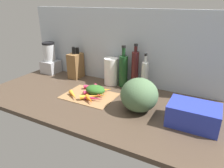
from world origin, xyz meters
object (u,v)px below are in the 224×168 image
at_px(knife_block, 76,65).
at_px(bottle_1, 135,69).
at_px(dish_rack, 193,115).
at_px(carrot_12, 90,96).
at_px(carrot_11, 96,91).
at_px(carrot_8, 105,90).
at_px(cutting_board, 89,96).
at_px(winter_squash, 139,95).
at_px(paper_towel_roll, 111,71).
at_px(carrot_10, 92,87).
at_px(blender_appliance, 50,60).
at_px(carrot_1, 97,89).
at_px(carrot_9, 89,99).
at_px(carrot_4, 99,93).
at_px(carrot_7, 99,94).
at_px(bottle_0, 123,70).
at_px(carrot_3, 73,95).
at_px(bottle_2, 145,76).
at_px(carrot_5, 100,88).
at_px(carrot_6, 94,98).
at_px(carrot_2, 92,91).
at_px(carrot_0, 96,94).

distance_m(knife_block, bottle_1, 0.55).
bearing_deg(dish_rack, carrot_12, -179.22).
bearing_deg(carrot_11, carrot_8, 42.50).
relative_size(cutting_board, carrot_12, 2.62).
bearing_deg(knife_block, winter_squash, -22.65).
relative_size(carrot_12, paper_towel_roll, 0.65).
height_order(carrot_10, blender_appliance, blender_appliance).
height_order(carrot_1, carrot_9, carrot_9).
relative_size(carrot_4, knife_block, 0.41).
xyz_separation_m(carrot_7, knife_block, (-0.39, 0.26, 0.09)).
xyz_separation_m(bottle_0, bottle_1, (0.09, 0.02, 0.02)).
bearing_deg(carrot_3, cutting_board, 43.67).
bearing_deg(bottle_0, bottle_2, -0.61).
distance_m(carrot_1, knife_block, 0.39).
relative_size(carrot_4, bottle_1, 0.32).
height_order(carrot_9, carrot_11, same).
relative_size(carrot_8, carrot_10, 0.87).
bearing_deg(carrot_5, carrot_1, -105.69).
bearing_deg(carrot_6, carrot_8, 90.78).
relative_size(carrot_9, winter_squash, 0.43).
bearing_deg(carrot_4, carrot_1, 134.27).
xyz_separation_m(carrot_11, carrot_12, (0.02, -0.11, -0.00)).
height_order(cutting_board, bottle_2, bottle_2).
distance_m(cutting_board, carrot_11, 0.07).
bearing_deg(dish_rack, carrot_2, 174.16).
relative_size(carrot_11, bottle_2, 0.38).
bearing_deg(winter_squash, carrot_0, 173.56).
bearing_deg(paper_towel_roll, carrot_9, -86.49).
xyz_separation_m(carrot_5, blender_appliance, (-0.64, 0.15, 0.10)).
distance_m(carrot_3, carrot_8, 0.24).
bearing_deg(carrot_3, carrot_9, -2.90).
xyz_separation_m(carrot_6, blender_appliance, (-0.70, 0.33, 0.10)).
height_order(carrot_7, carrot_9, carrot_9).
xyz_separation_m(carrot_4, carrot_5, (-0.04, 0.08, 0.00)).
height_order(carrot_0, carrot_3, carrot_0).
bearing_deg(bottle_0, paper_towel_roll, -176.24).
relative_size(carrot_3, blender_appliance, 0.45).
relative_size(winter_squash, bottle_1, 0.67).
distance_m(carrot_4, carrot_8, 0.06).
bearing_deg(carrot_10, carrot_7, -38.60).
height_order(carrot_10, bottle_2, bottle_2).
relative_size(carrot_0, carrot_5, 1.32).
relative_size(carrot_4, carrot_7, 0.88).
bearing_deg(knife_block, paper_towel_roll, 1.53).
bearing_deg(dish_rack, winter_squash, 177.64).
xyz_separation_m(carrot_0, carrot_5, (-0.04, 0.11, -0.00)).
relative_size(carrot_5, carrot_7, 1.01).
xyz_separation_m(carrot_6, bottle_2, (0.25, 0.34, 0.10)).
bearing_deg(paper_towel_roll, carrot_2, -98.12).
bearing_deg(bottle_0, carrot_6, -100.67).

